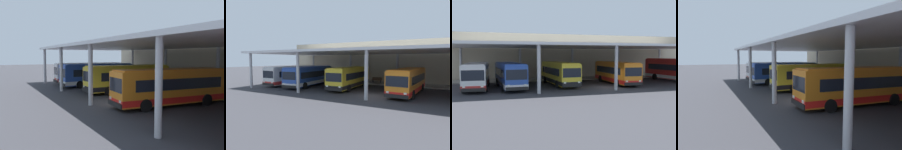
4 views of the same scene
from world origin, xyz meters
TOP-DOWN VIEW (x-y plane):
  - ground_plane at (0.00, 0.00)m, footprint 200.00×200.00m
  - platform_kerb at (0.00, 11.75)m, footprint 42.00×4.50m
  - station_building_facade at (0.00, 15.00)m, footprint 48.00×1.60m
  - canopy_shelter at (0.00, 5.50)m, footprint 40.00×17.00m
  - bus_nearest_bay at (-15.78, 3.70)m, footprint 2.99×10.62m
  - bus_second_bay at (-11.86, 3.40)m, footprint 3.22×10.67m
  - bus_middle_bay at (-5.06, 4.33)m, footprint 2.90×10.59m
  - bus_far_bay at (3.30, 3.55)m, footprint 3.27×10.68m
  - bench_waiting at (-3.19, 11.82)m, footprint 1.80×0.45m
  - trash_bin at (-0.32, 11.39)m, footprint 0.52×0.52m

SIDE VIEW (x-z plane):
  - ground_plane at x=0.00m, z-range 0.00..0.00m
  - platform_kerb at x=0.00m, z-range 0.00..0.18m
  - bench_waiting at x=-3.19m, z-range 0.20..1.12m
  - trash_bin at x=-0.32m, z-range 0.19..1.17m
  - bus_nearest_bay at x=-15.78m, z-range 0.07..3.24m
  - bus_second_bay at x=-11.86m, z-range 0.07..3.24m
  - bus_middle_bay at x=-5.06m, z-range 0.07..3.24m
  - bus_far_bay at x=3.30m, z-range 0.07..3.24m
  - station_building_facade at x=0.00m, z-range 0.00..7.85m
  - canopy_shelter at x=0.00m, z-range 2.52..8.07m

